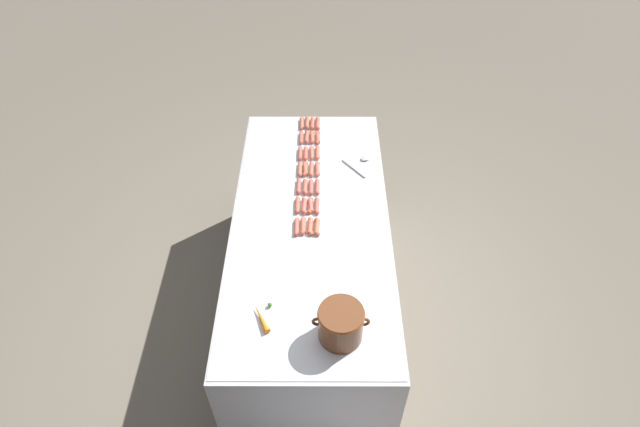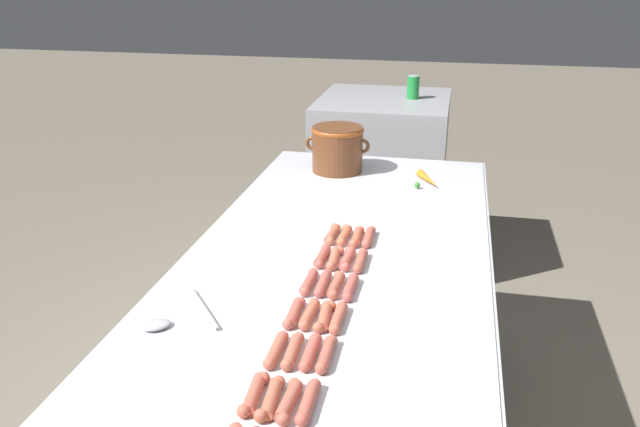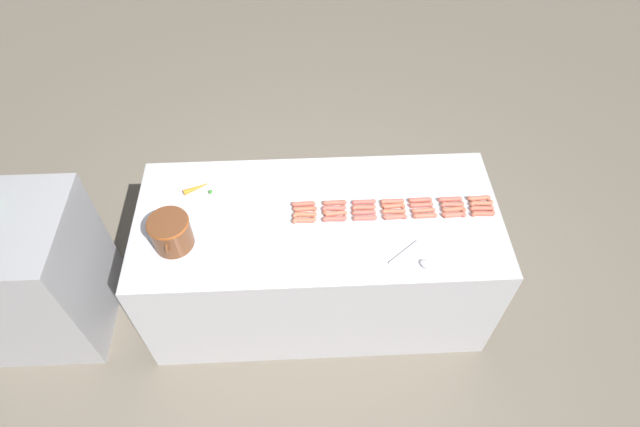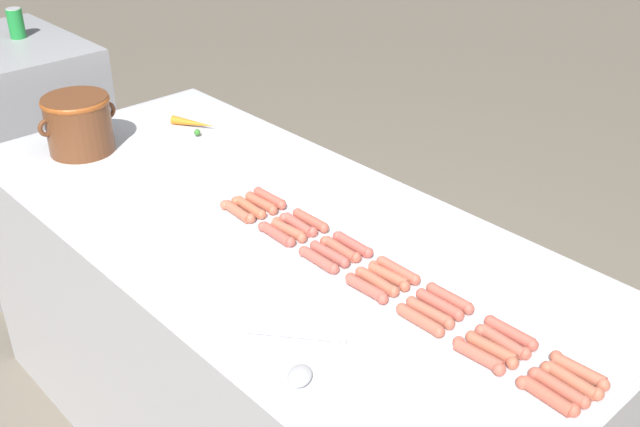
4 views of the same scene
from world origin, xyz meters
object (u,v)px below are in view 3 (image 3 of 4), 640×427
object	(u,v)px
hot_dog_19	(334,208)
hot_dog_25	(364,202)
hot_dog_24	(392,201)
hot_dog_4	(365,218)
hot_dog_5	(335,219)
serving_spoon	(418,260)
hot_dog_13	(305,215)
hot_dog_21	(479,198)
hot_dog_8	(454,210)
hot_dog_1	(454,215)
hot_dog_15	(452,204)
hot_dog_26	(335,203)
hot_dog_23	(420,200)
hot_dog_6	(304,220)
carrot	(199,188)
hot_dog_7	(482,208)
hot_dog_11	(364,213)
hot_dog_16	(421,205)
back_cabinet	(27,276)
hot_dog_2	(425,216)
hot_dog_0	(483,213)
hot_dog_14	(481,203)
hot_dog_27	(303,204)
hot_dog_9	(423,210)
hot_dog_18	(364,207)
hot_dog_22	(450,199)
hot_dog_10	(394,212)
hot_dog_12	(335,213)
bean_pot	(171,231)
hot_dog_17	(393,206)

from	to	relation	value
hot_dog_19	hot_dog_25	distance (m)	0.18
hot_dog_24	hot_dog_4	bearing A→B (deg)	123.87
hot_dog_5	serving_spoon	distance (m)	0.51
hot_dog_13	hot_dog_21	distance (m)	1.00
hot_dog_8	hot_dog_19	size ratio (longest dim) A/B	1.00
hot_dog_1	hot_dog_15	distance (m)	0.08
hot_dog_26	hot_dog_23	bearing A→B (deg)	-90.24
hot_dog_6	hot_dog_21	distance (m)	1.01
hot_dog_13	carrot	world-z (taller)	carrot
hot_dog_7	hot_dog_25	size ratio (longest dim) A/B	1.00
hot_dog_21	serving_spoon	size ratio (longest dim) A/B	0.59
hot_dog_11	hot_dog_16	xyz separation A→B (m)	(0.04, -0.33, 0.00)
back_cabinet	hot_dog_13	bearing A→B (deg)	-87.54
hot_dog_25	hot_dog_2	bearing A→B (deg)	-109.12
hot_dog_0	hot_dog_21	bearing A→B (deg)	-1.72
hot_dog_14	hot_dog_27	bearing A→B (deg)	87.67
hot_dog_0	serving_spoon	distance (m)	0.50
hot_dog_2	hot_dog_23	xyz separation A→B (m)	(0.11, 0.01, 0.00)
hot_dog_2	hot_dog_19	world-z (taller)	same
hot_dog_9	hot_dog_19	world-z (taller)	same
hot_dog_18	hot_dog_26	distance (m)	0.17
hot_dog_1	hot_dog_16	distance (m)	0.19
hot_dog_0	hot_dog_22	xyz separation A→B (m)	(0.11, 0.16, 0.00)
hot_dog_6	hot_dog_15	bearing A→B (deg)	-84.89
hot_dog_1	hot_dog_9	xyz separation A→B (m)	(0.04, 0.17, 0.00)
hot_dog_19	hot_dog_27	distance (m)	0.17
hot_dog_1	hot_dog_8	distance (m)	0.04
hot_dog_16	serving_spoon	xyz separation A→B (m)	(-0.36, 0.08, -0.01)
hot_dog_5	hot_dog_16	size ratio (longest dim) A/B	1.00
hot_dog_19	carrot	distance (m)	0.80
hot_dog_21	hot_dog_24	world-z (taller)	same
hot_dog_10	hot_dog_1	bearing A→B (deg)	-96.22
hot_dog_23	hot_dog_19	bearing A→B (deg)	94.43
hot_dog_18	hot_dog_12	bearing A→B (deg)	101.85
hot_dog_8	bean_pot	size ratio (longest dim) A/B	0.51
hot_dog_1	hot_dog_7	bearing A→B (deg)	-76.73
hot_dog_12	bean_pot	bearing A→B (deg)	100.13
hot_dog_14	hot_dog_17	size ratio (longest dim) A/B	1.00
hot_dog_23	hot_dog_26	bearing A→B (deg)	89.76
bean_pot	hot_dog_24	bearing A→B (deg)	-79.28
hot_dog_21	hot_dog_0	bearing A→B (deg)	178.28
hot_dog_21	bean_pot	distance (m)	1.71
hot_dog_15	hot_dog_24	xyz separation A→B (m)	(0.04, 0.34, 0.00)
hot_dog_14	hot_dog_27	distance (m)	1.01
hot_dog_5	hot_dog_11	size ratio (longest dim) A/B	1.00
hot_dog_21	hot_dog_8	bearing A→B (deg)	115.45
hot_dog_1	hot_dog_2	bearing A→B (deg)	89.53
hot_dog_4	hot_dog_12	bearing A→B (deg)	75.93
carrot	hot_dog_23	bearing A→B (deg)	-96.78
hot_dog_19	serving_spoon	world-z (taller)	hot_dog_19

